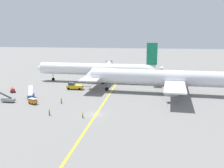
# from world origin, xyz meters

# --- Properties ---
(ground_plane) EXTENTS (600.00, 600.00, 0.00)m
(ground_plane) POSITION_xyz_m (0.00, 0.00, 0.00)
(ground_plane) COLOR slate
(taxiway_stripe) EXTENTS (4.05, 119.96, 0.01)m
(taxiway_stripe) POSITION_xyz_m (-0.08, 10.00, 0.00)
(taxiway_stripe) COLOR yellow
(taxiway_stripe) RESTS_ON ground
(airliner_at_gate_left) EXTENTS (56.01, 49.20, 17.18)m
(airliner_at_gate_left) POSITION_xyz_m (-9.37, 45.37, 5.56)
(airliner_at_gate_left) COLOR white
(airliner_at_gate_left) RESTS_ON ground
(airliner_being_pushed) EXTENTS (59.93, 42.70, 16.06)m
(airliner_being_pushed) POSITION_xyz_m (19.75, 28.01, 5.62)
(airliner_being_pushed) COLOR silver
(airliner_being_pushed) RESTS_ON ground
(pushback_tug) EXTENTS (9.22, 3.07, 2.86)m
(pushback_tug) POSITION_xyz_m (-15.09, 29.40, 1.21)
(pushback_tug) COLOR gold
(pushback_tug) RESTS_ON ground
(gse_stair_truck_yellow) EXTENTS (3.58, 4.94, 4.06)m
(gse_stair_truck_yellow) POSITION_xyz_m (-24.87, 13.43, 1.03)
(gse_stair_truck_yellow) COLOR #2D5199
(gse_stair_truck_yellow) RESTS_ON ground
(gse_gpu_cart_small) EXTENTS (2.58, 2.64, 1.90)m
(gse_gpu_cart_small) POSITION_xyz_m (-35.39, 20.42, 0.79)
(gse_gpu_cart_small) COLOR red
(gse_gpu_cart_small) RESTS_ON ground
(gse_baggage_cart_trailing) EXTENTS (3.15, 2.65, 1.71)m
(gse_baggage_cart_trailing) POSITION_xyz_m (-21.04, 6.91, 0.86)
(gse_baggage_cart_trailing) COLOR orange
(gse_baggage_cart_trailing) RESTS_ON ground
(gse_belt_loader_portside) EXTENTS (4.97, 1.99, 3.02)m
(gse_belt_loader_portside) POSITION_xyz_m (-29.66, 7.66, 0.83)
(gse_belt_loader_portside) COLOR gray
(gse_belt_loader_portside) RESTS_ON ground
(ground_crew_wing_walker_right) EXTENTS (0.49, 0.36, 1.75)m
(ground_crew_wing_walker_right) POSITION_xyz_m (-12.70, 8.95, 0.92)
(ground_crew_wing_walker_right) COLOR black
(ground_crew_wing_walker_right) RESTS_ON ground
(ground_crew_marshaller_foreground) EXTENTS (0.36, 0.36, 1.73)m
(ground_crew_marshaller_foreground) POSITION_xyz_m (-11.61, -2.86, 0.90)
(ground_crew_marshaller_foreground) COLOR #2D3351
(ground_crew_marshaller_foreground) RESTS_ON ground
(ground_crew_ramp_agent_by_cones) EXTENTS (0.36, 0.36, 1.54)m
(ground_crew_ramp_agent_by_cones) POSITION_xyz_m (-2.41, -3.44, 0.79)
(ground_crew_ramp_agent_by_cones) COLOR #4C4C51
(ground_crew_ramp_agent_by_cones) RESTS_ON ground
(jet_bridge) EXTENTS (7.61, 22.07, 5.83)m
(jet_bridge) POSITION_xyz_m (-9.67, 74.35, 4.05)
(jet_bridge) COLOR #B7B7BC
(jet_bridge) RESTS_ON ground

